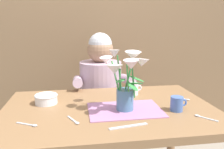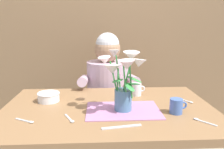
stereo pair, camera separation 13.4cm
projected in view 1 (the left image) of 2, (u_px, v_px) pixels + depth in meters
wood_panel_backdrop at (93, 18)px, 2.23m from camera, size 4.00×0.10×2.50m
dining_table at (109, 123)px, 1.35m from camera, size 1.20×0.80×0.74m
seated_person at (101, 101)px, 1.97m from camera, size 0.45×0.47×1.14m
striped_placemat at (125, 110)px, 1.29m from camera, size 0.40×0.28×0.00m
flower_vase at (125, 77)px, 1.24m from camera, size 0.27×0.29×0.33m
ceramic_bowl at (46, 99)px, 1.39m from camera, size 0.14×0.14×0.06m
dinner_knife at (128, 126)px, 1.08m from camera, size 0.19×0.05×0.00m
ceramic_mug at (133, 89)px, 1.56m from camera, size 0.09×0.07×0.08m
tea_cup at (177, 104)px, 1.27m from camera, size 0.09×0.07×0.08m
spoon_0 at (75, 121)px, 1.14m from camera, size 0.07×0.11×0.01m
spoon_1 at (184, 99)px, 1.47m from camera, size 0.07×0.11×0.01m
spoon_2 at (202, 117)px, 1.19m from camera, size 0.09×0.10×0.01m
spoon_3 at (30, 125)px, 1.10m from camera, size 0.11×0.07×0.01m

